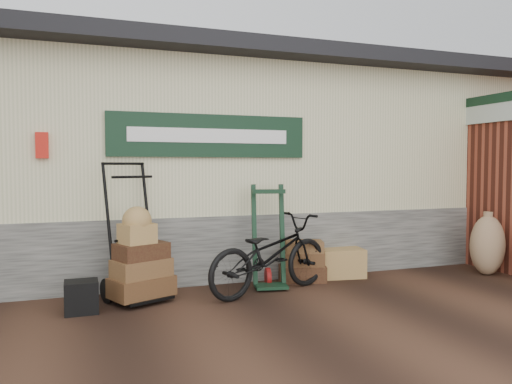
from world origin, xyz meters
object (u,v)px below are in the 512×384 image
suitcase_stack (302,260)px  wicker_hamper (341,263)px  bicycle (270,250)px  green_barrow (269,236)px  black_trunk (81,297)px  porter_trolley (133,230)px

suitcase_stack → wicker_hamper: (0.62, 0.03, -0.08)m
suitcase_stack → bicycle: (-0.65, -0.46, 0.26)m
green_barrow → suitcase_stack: (0.55, 0.18, -0.38)m
suitcase_stack → black_trunk: suitcase_stack is taller
porter_trolley → green_barrow: porter_trolley is taller
porter_trolley → wicker_hamper: 2.95m
porter_trolley → wicker_hamper: size_ratio=2.67×
porter_trolley → suitcase_stack: porter_trolley is taller
green_barrow → suitcase_stack: size_ratio=2.10×
porter_trolley → suitcase_stack: (2.26, 0.19, -0.54)m
green_barrow → porter_trolley: bearing=-169.4°
porter_trolley → wicker_hamper: bearing=-18.7°
wicker_hamper → black_trunk: wicker_hamper is taller
black_trunk → porter_trolley: bearing=31.7°
porter_trolley → green_barrow: size_ratio=1.24×
wicker_hamper → bicycle: bearing=-158.7°
porter_trolley → suitcase_stack: 2.33m
black_trunk → bicycle: bicycle is taller
green_barrow → bicycle: size_ratio=0.72×
suitcase_stack → bicycle: bearing=-144.4°
suitcase_stack → wicker_hamper: 0.63m
porter_trolley → bicycle: bearing=-32.7°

